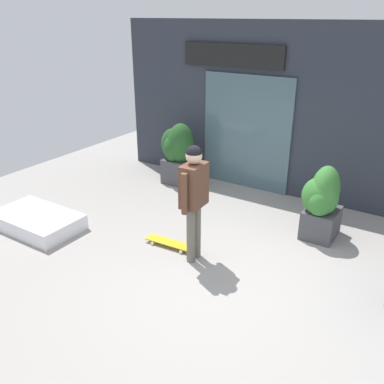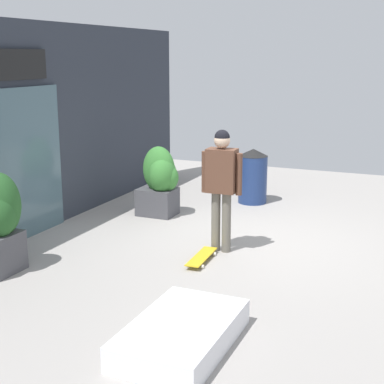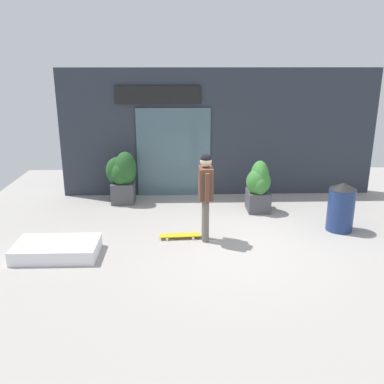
{
  "view_description": "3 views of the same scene",
  "coord_description": "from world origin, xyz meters",
  "px_view_note": "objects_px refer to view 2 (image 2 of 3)",
  "views": [
    {
      "loc": [
        2.32,
        -4.32,
        3.4
      ],
      "look_at": [
        -0.79,
        0.51,
        0.9
      ],
      "focal_mm": 38.7,
      "sensor_mm": 36.0,
      "label": 1
    },
    {
      "loc": [
        -7.96,
        -2.58,
        2.78
      ],
      "look_at": [
        -0.79,
        0.51,
        0.9
      ],
      "focal_mm": 53.57,
      "sensor_mm": 36.0,
      "label": 2
    },
    {
      "loc": [
        -1.05,
        -7.59,
        3.44
      ],
      "look_at": [
        -0.79,
        0.51,
        0.9
      ],
      "focal_mm": 39.14,
      "sensor_mm": 36.0,
      "label": 3
    }
  ],
  "objects_px": {
    "skateboard": "(202,257)",
    "planter_box_right": "(160,180)",
    "skateboarder": "(222,178)",
    "trash_bin": "(253,176)"
  },
  "relations": [
    {
      "from": "skateboarder",
      "to": "trash_bin",
      "type": "distance_m",
      "value": 2.97
    },
    {
      "from": "trash_bin",
      "to": "skateboard",
      "type": "bearing_deg",
      "value": -174.34
    },
    {
      "from": "skateboard",
      "to": "planter_box_right",
      "type": "bearing_deg",
      "value": -143.59
    },
    {
      "from": "skateboarder",
      "to": "skateboard",
      "type": "height_order",
      "value": "skateboarder"
    },
    {
      "from": "skateboarder",
      "to": "planter_box_right",
      "type": "distance_m",
      "value": 2.19
    },
    {
      "from": "skateboarder",
      "to": "skateboard",
      "type": "relative_size",
      "value": 2.12
    },
    {
      "from": "skateboard",
      "to": "planter_box_right",
      "type": "relative_size",
      "value": 0.68
    },
    {
      "from": "planter_box_right",
      "to": "trash_bin",
      "type": "bearing_deg",
      "value": -38.83
    },
    {
      "from": "planter_box_right",
      "to": "skateboarder",
      "type": "bearing_deg",
      "value": -129.66
    },
    {
      "from": "skateboarder",
      "to": "trash_bin",
      "type": "bearing_deg",
      "value": -173.91
    }
  ]
}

